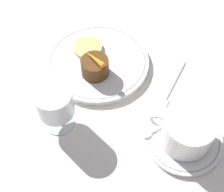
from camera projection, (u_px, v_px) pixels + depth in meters
The scene contains 10 objects.
ground_plane at pixel (90, 70), 0.74m from camera, with size 3.00×3.00×0.00m, color white.
dinner_plate at pixel (98, 62), 0.74m from camera, with size 0.24×0.24×0.01m.
saucer at pixel (183, 139), 0.63m from camera, with size 0.16×0.16×0.01m.
coffee_cup at pixel (187, 131), 0.59m from camera, with size 0.13×0.10×0.07m.
spoon at pixel (160, 127), 0.63m from camera, with size 0.07×0.10×0.00m.
wine_glass at pixel (55, 105), 0.60m from camera, with size 0.07×0.07×0.10m.
fork at pixel (167, 93), 0.70m from camera, with size 0.03×0.17×0.01m.
dessert_cake at pixel (95, 67), 0.70m from camera, with size 0.06×0.06×0.04m.
carrot_garnish at pixel (94, 58), 0.68m from camera, with size 0.06×0.04×0.01m.
pineapple_slice at pixel (88, 48), 0.75m from camera, with size 0.07×0.07×0.01m.
Camera 1 is at (-0.22, 0.42, 0.57)m, focal length 50.00 mm.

